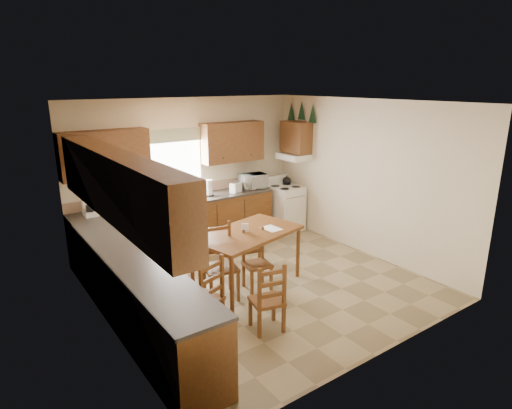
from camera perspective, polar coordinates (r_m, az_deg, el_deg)
floor at (r=6.67m, az=0.45°, el=-10.33°), size 4.50×4.50×0.00m
ceiling at (r=5.98m, az=0.50°, el=13.51°), size 4.50×4.50×0.00m
wall_left at (r=5.26m, az=-19.86°, el=-2.85°), size 4.50×4.50×0.00m
wall_right at (r=7.69m, az=14.23°, el=3.44°), size 4.50×4.50×0.00m
wall_back at (r=8.07m, az=-8.93°, el=4.34°), size 4.50×4.50×0.00m
wall_front at (r=4.65m, az=16.98°, el=-5.07°), size 4.50×4.50×0.00m
lower_cab_back at (r=7.89m, az=-10.10°, el=-2.85°), size 3.75×0.60×0.88m
lower_cab_left at (r=5.55m, az=-15.50°, el=-11.65°), size 0.60×3.60×0.88m
counter_back at (r=7.76m, az=-10.26°, el=0.37°), size 3.75×0.63×0.04m
counter_left at (r=5.36m, az=-15.86°, el=-7.29°), size 0.63×3.60×0.04m
backsplash at (r=7.99m, az=-11.19°, el=1.59°), size 3.75×0.01×0.18m
upper_cab_back_left at (r=7.28m, az=-19.50°, el=6.38°), size 1.41×0.33×0.75m
upper_cab_back_right at (r=8.26m, az=-3.16°, el=8.33°), size 1.25×0.33×0.75m
upper_cab_left at (r=5.03m, az=-18.14°, el=2.46°), size 0.33×3.60×0.75m
upper_cab_stove at (r=8.63m, az=5.35°, el=8.92°), size 0.33×0.62×0.62m
range_hood at (r=8.65m, az=5.03°, el=6.40°), size 0.44×0.62×0.12m
window_frame at (r=7.88m, az=-10.85°, el=5.44°), size 1.13×0.02×1.18m
window_pane at (r=7.88m, az=-10.83°, el=5.44°), size 1.05×0.01×1.10m
window_valance at (r=7.78m, az=-10.95°, el=9.03°), size 1.19×0.01×0.24m
sink_basin at (r=7.78m, az=-9.78°, el=0.74°), size 0.75×0.45×0.04m
pine_decal_a at (r=8.43m, az=7.57°, el=11.96°), size 0.22×0.22×0.36m
pine_decal_b at (r=8.66m, az=6.11°, el=12.38°), size 0.22×0.22×0.36m
pine_decal_c at (r=8.91m, az=4.72°, el=12.26°), size 0.22×0.22×0.36m
stove at (r=8.84m, az=3.92°, el=-0.52°), size 0.63×0.65×0.89m
coffeemaker at (r=7.22m, az=-21.28°, el=-0.17°), size 0.21×0.25×0.33m
paper_towel at (r=7.97m, az=-6.30°, el=2.22°), size 0.15×0.15×0.30m
toaster at (r=8.21m, az=-2.72°, el=2.27°), size 0.26×0.21×0.18m
microwave at (r=8.50m, az=-0.43°, el=3.15°), size 0.52×0.41×0.29m
dining_table at (r=6.42m, az=-1.15°, el=-7.24°), size 1.76×1.26×0.85m
chair_near_left at (r=5.32m, az=-7.18°, el=-11.80°), size 0.51×0.50×0.99m
chair_near_right at (r=5.33m, az=1.47°, el=-12.11°), size 0.45×0.44×0.90m
chair_far_left at (r=6.32m, az=0.16°, el=-7.49°), size 0.43×0.41×0.89m
chair_far_right at (r=6.04m, az=-4.75°, el=-7.79°), size 0.54×0.52×1.06m
table_paper at (r=6.40m, az=2.06°, el=-3.21°), size 0.24×0.31×0.00m
table_card at (r=6.23m, az=-1.47°, el=-3.12°), size 0.10×0.06×0.13m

